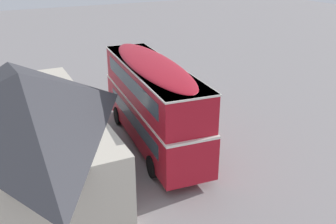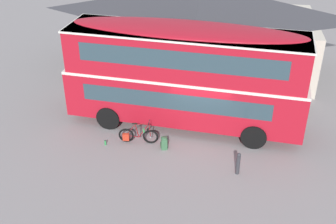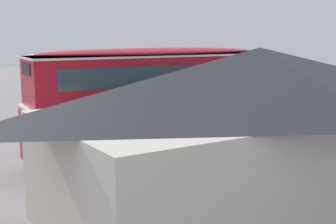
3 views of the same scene
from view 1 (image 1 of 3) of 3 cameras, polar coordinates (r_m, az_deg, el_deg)
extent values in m
plane|color=gray|center=(22.23, -1.17, -3.40)|extent=(120.00, 120.00, 0.00)
cylinder|color=black|center=(23.58, -7.67, -0.53)|extent=(1.12, 0.38, 1.10)
cylinder|color=black|center=(24.19, -2.21, 0.29)|extent=(1.12, 0.38, 1.10)
cylinder|color=black|center=(17.96, -2.40, -8.33)|extent=(1.12, 0.38, 1.10)
cylinder|color=black|center=(18.76, 4.53, -6.93)|extent=(1.12, 0.38, 1.10)
cube|color=#B21423|center=(20.60, -2.33, -0.97)|extent=(10.75, 3.50, 2.10)
cube|color=white|center=(20.19, -2.38, 1.83)|extent=(10.78, 3.53, 0.12)
cube|color=#B21423|center=(19.86, -2.43, 4.46)|extent=(10.43, 3.42, 1.90)
ellipsoid|color=#B21423|center=(19.55, -2.48, 7.33)|extent=(10.22, 3.35, 0.36)
cube|color=#2D424C|center=(25.21, -6.33, 4.09)|extent=(0.26, 2.05, 0.90)
cube|color=black|center=(24.43, -6.48, 9.17)|extent=(0.19, 1.37, 0.44)
cube|color=#2D424C|center=(20.72, 1.07, 0.09)|extent=(8.21, 0.83, 0.76)
cube|color=#2D424C|center=(20.22, 0.83, 5.27)|extent=(8.63, 0.87, 0.80)
cube|color=#2D424C|center=(19.97, -5.52, -0.93)|extent=(8.21, 0.83, 0.76)
cube|color=#2D424C|center=(19.47, -5.82, 4.45)|extent=(8.63, 0.87, 0.80)
cube|color=white|center=(19.59, -2.47, 6.99)|extent=(10.55, 3.51, 0.08)
torus|color=black|center=(20.88, 3.72, -4.25)|extent=(0.68, 0.11, 0.68)
torus|color=black|center=(20.10, 5.38, -5.46)|extent=(0.68, 0.11, 0.68)
cylinder|color=#B2B2B7|center=(20.88, 3.72, -4.25)|extent=(0.05, 0.10, 0.05)
cylinder|color=#B2B2B7|center=(20.10, 5.38, -5.46)|extent=(0.05, 0.10, 0.05)
cylinder|color=maroon|center=(20.53, 4.18, -3.83)|extent=(0.49, 0.06, 0.74)
cylinder|color=maroon|center=(20.33, 4.31, -3.08)|extent=(0.60, 0.06, 0.10)
cylinder|color=maroon|center=(20.33, 4.64, -4.24)|extent=(0.18, 0.04, 0.66)
cylinder|color=maroon|center=(20.31, 4.94, -5.21)|extent=(0.56, 0.05, 0.09)
cylinder|color=maroon|center=(20.11, 5.08, -4.47)|extent=(0.44, 0.04, 0.61)
cylinder|color=maroon|center=(20.71, 3.79, -3.47)|extent=(0.09, 0.04, 0.66)
cylinder|color=black|center=(20.52, 3.86, -2.56)|extent=(0.05, 0.46, 0.03)
ellipsoid|color=black|center=(20.10, 4.81, -3.43)|extent=(0.26, 0.11, 0.06)
cube|color=red|center=(20.19, 5.73, -5.28)|extent=(0.29, 0.15, 0.32)
cylinder|color=green|center=(20.53, 4.18, -3.83)|extent=(0.07, 0.07, 0.18)
cube|color=#386642|center=(21.55, 3.53, -3.59)|extent=(0.32, 0.36, 0.51)
ellipsoid|color=#386642|center=(21.43, 3.54, -2.99)|extent=(0.30, 0.34, 0.10)
cube|color=#27472E|center=(21.49, 3.78, -3.90)|extent=(0.09, 0.22, 0.18)
cylinder|color=black|center=(21.69, 3.44, -3.40)|extent=(0.04, 0.04, 0.41)
cylinder|color=black|center=(21.58, 3.11, -3.54)|extent=(0.04, 0.04, 0.41)
cylinder|color=green|center=(19.78, 7.60, -6.84)|extent=(0.08, 0.08, 0.22)
cylinder|color=black|center=(19.72, 7.61, -6.53)|extent=(0.05, 0.05, 0.03)
cube|color=beige|center=(19.25, -20.45, -4.05)|extent=(12.79, 6.32, 3.20)
pyramid|color=#38383D|center=(18.32, -21.52, 2.91)|extent=(13.20, 6.73, 1.77)
cube|color=#3D2319|center=(19.89, -11.52, -3.87)|extent=(1.10, 0.06, 2.10)
cube|color=#2D424C|center=(16.84, -8.83, -6.15)|extent=(1.10, 0.06, 0.90)
cube|color=#2D424C|center=(22.44, -13.80, 1.09)|extent=(1.10, 0.06, 0.90)
cylinder|color=#333338|center=(24.50, 2.45, 0.28)|extent=(0.16, 0.16, 0.85)
sphere|color=#333338|center=(24.32, 2.47, 1.29)|extent=(0.16, 0.16, 0.16)
camera|label=2|loc=(30.91, 27.64, 21.76)|focal=44.97mm
camera|label=3|loc=(29.11, -44.73, 7.54)|focal=49.83mm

